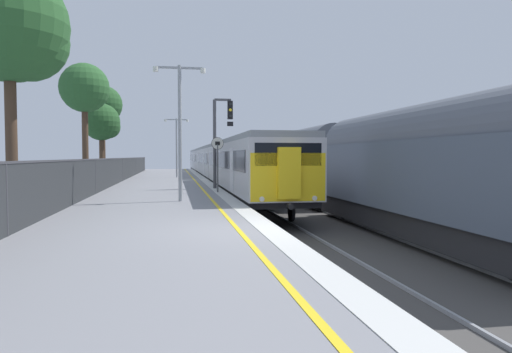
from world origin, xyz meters
The scene contains 12 objects.
ground centered at (2.64, 0.00, -0.61)m, with size 17.40×110.00×1.21m.
commuter_train_at_platform centered at (2.10, 34.01, 1.27)m, with size 2.83×58.67×3.81m.
freight_train_adjacent_track centered at (6.10, 25.47, 1.37)m, with size 2.60×59.25×4.36m.
signal_gantry centered at (0.63, 14.50, 3.05)m, with size 1.10×0.24×4.88m.
speed_limit_sign centered at (0.25, 11.74, 1.71)m, with size 0.59×0.08×2.68m.
platform_lamp_mid centered at (-1.60, 7.46, 3.13)m, with size 2.00×0.20×5.26m.
platform_lamp_far centered at (-1.60, 28.57, 2.94)m, with size 2.00×0.20×4.90m.
platform_back_fence centered at (-5.45, 0.00, 0.86)m, with size 0.07×99.00×1.64m.
background_tree_left centered at (-8.15, 33.53, 6.34)m, with size 3.45×3.45×8.20m.
background_tree_centre centered at (-7.49, 20.44, 5.97)m, with size 3.11×3.11×7.66m.
background_tree_right centered at (-7.25, 6.58, 6.13)m, with size 3.99×3.99×8.29m.
background_tree_back centered at (-7.15, 26.15, 4.25)m, with size 2.81×2.81×5.76m.
Camera 1 is at (-1.85, -10.90, 1.75)m, focal length 32.75 mm.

